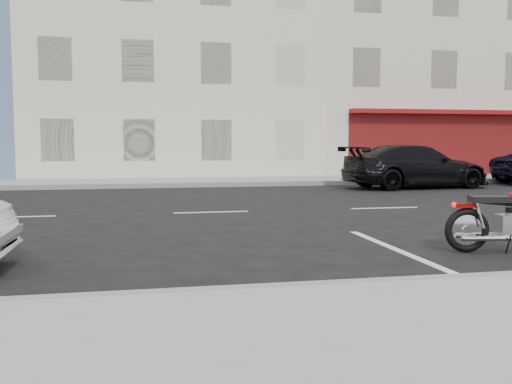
% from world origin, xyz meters
% --- Properties ---
extents(ground, '(120.00, 120.00, 0.00)m').
position_xyz_m(ground, '(0.00, 0.00, 0.00)').
color(ground, black).
rests_on(ground, ground).
extents(sidewalk_far, '(80.00, 3.40, 0.15)m').
position_xyz_m(sidewalk_far, '(-5.00, 8.70, 0.07)').
color(sidewalk_far, gray).
rests_on(sidewalk_far, ground).
extents(curb_far, '(80.00, 0.12, 0.16)m').
position_xyz_m(curb_far, '(-5.00, 7.00, 0.08)').
color(curb_far, gray).
rests_on(curb_far, ground).
extents(bldg_cream, '(12.00, 12.00, 11.50)m').
position_xyz_m(bldg_cream, '(-2.00, 16.30, 5.75)').
color(bldg_cream, beige).
rests_on(bldg_cream, ground).
extents(bldg_corner, '(14.00, 12.00, 12.50)m').
position_xyz_m(bldg_corner, '(11.00, 16.30, 6.25)').
color(bldg_corner, beige).
rests_on(bldg_corner, ground).
extents(car_far, '(5.10, 2.49, 1.43)m').
position_xyz_m(car_far, '(5.47, 5.30, 0.71)').
color(car_far, black).
rests_on(car_far, ground).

